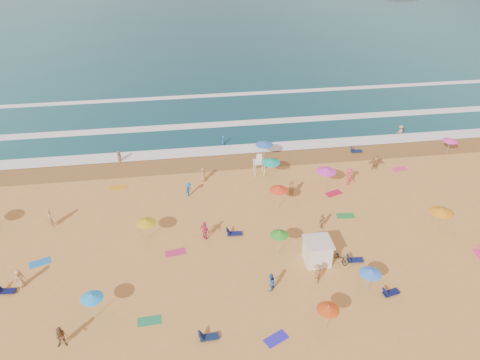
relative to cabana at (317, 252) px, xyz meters
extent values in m
plane|color=gold|center=(-2.09, 5.06, -1.00)|extent=(220.00, 220.00, 0.00)
cube|color=#0C4756|center=(-2.09, 89.06, -1.00)|extent=(220.00, 140.00, 0.18)
plane|color=olive|center=(-2.09, 17.56, -0.99)|extent=(220.00, 220.00, 0.00)
cube|color=white|center=(-2.09, 20.06, -0.90)|extent=(200.00, 2.20, 0.05)
cube|color=white|center=(-2.09, 27.06, -0.90)|extent=(200.00, 1.60, 0.05)
cube|color=white|center=(-2.09, 37.06, -0.90)|extent=(200.00, 1.20, 0.05)
cube|color=white|center=(0.00, 0.00, 0.00)|extent=(2.00, 2.00, 2.00)
cube|color=silver|center=(0.00, 0.00, 1.06)|extent=(2.20, 2.20, 0.12)
imported|color=black|center=(1.90, -0.30, -0.56)|extent=(1.19, 1.78, 0.89)
cone|color=#15B094|center=(-1.23, 13.65, 0.91)|extent=(1.98, 1.98, 0.35)
cone|color=blue|center=(-1.22, 17.52, 1.01)|extent=(1.99, 1.99, 0.35)
cone|color=#387FFF|center=(2.90, -3.91, 1.06)|extent=(1.68, 1.68, 0.35)
cone|color=gold|center=(-14.00, 4.87, 0.95)|extent=(1.74, 1.74, 0.35)
cone|color=#EE35BE|center=(3.81, 10.53, 1.27)|extent=(2.06, 2.06, 0.35)
cone|color=#FF3B1A|center=(-1.65, 7.81, 1.31)|extent=(1.77, 1.77, 0.35)
cone|color=green|center=(-2.96, 1.31, 1.24)|extent=(1.56, 1.56, 0.35)
cone|color=#D54711|center=(-1.31, -6.95, 1.16)|extent=(1.58, 1.58, 0.35)
cone|color=#1C9EF6|center=(-17.51, -3.52, 1.04)|extent=(1.61, 1.61, 0.35)
cone|color=#FF38B8|center=(19.74, 15.12, 1.20)|extent=(1.69, 1.69, 0.35)
cone|color=orange|center=(11.89, 2.44, 1.22)|extent=(1.99, 1.99, 0.35)
cube|color=#0E1246|center=(-24.56, -0.18, -0.83)|extent=(1.34, 0.66, 0.34)
cube|color=#0E1F4A|center=(-9.51, -6.65, -0.83)|extent=(1.32, 0.61, 0.34)
cube|color=#101451|center=(-6.32, 4.34, -0.83)|extent=(1.34, 0.65, 0.34)
cube|color=#0E1448|center=(4.63, -4.45, -0.83)|extent=(1.39, 0.84, 0.34)
cube|color=#0F1A4D|center=(3.17, -0.52, -0.83)|extent=(1.34, 0.67, 0.34)
cube|color=#0F1E4F|center=(9.83, 17.56, -0.83)|extent=(1.36, 0.72, 0.34)
cube|color=blue|center=(-22.84, 2.98, -0.98)|extent=(1.89, 1.40, 0.03)
cube|color=#218557|center=(-13.68, -4.49, -0.98)|extent=(1.75, 0.96, 0.03)
cube|color=orange|center=(-17.29, 13.75, -0.98)|extent=(1.74, 0.95, 0.03)
cube|color=#C12D5F|center=(-11.64, 2.67, -0.98)|extent=(1.82, 1.14, 0.03)
cube|color=#BA1739|center=(4.54, 9.56, -0.98)|extent=(1.89, 1.39, 0.03)
cube|color=#2C22D9|center=(-4.94, -7.30, -0.98)|extent=(1.91, 1.52, 0.03)
cube|color=#228B38|center=(4.48, 5.71, -0.98)|extent=(1.76, 0.99, 0.03)
cube|color=#F6396D|center=(13.21, 13.14, -0.98)|extent=(1.84, 1.20, 0.03)
imported|color=#D7356A|center=(-8.95, 4.20, -0.10)|extent=(1.06, 1.06, 1.81)
imported|color=brown|center=(-17.51, 19.15, -0.45)|extent=(0.77, 0.92, 1.59)
imported|color=#E3B677|center=(-0.62, -2.24, -0.17)|extent=(0.83, 1.62, 1.67)
imported|color=tan|center=(-22.79, 7.85, -0.06)|extent=(0.79, 0.82, 1.89)
imported|color=#B47753|center=(-8.45, 13.80, -0.21)|extent=(0.80, 0.54, 1.59)
imported|color=blue|center=(-4.43, -2.69, -0.21)|extent=(0.94, 0.97, 1.58)
imported|color=tan|center=(-23.63, 0.40, -0.18)|extent=(0.94, 0.94, 1.65)
imported|color=#AB794F|center=(10.49, 13.61, -0.18)|extent=(1.53, 0.50, 1.65)
imported|color=#276DB6|center=(-10.08, 11.15, -0.24)|extent=(1.01, 1.13, 1.52)
imported|color=brown|center=(-19.38, -5.85, -0.13)|extent=(0.87, 0.68, 1.75)
imported|color=brown|center=(0.15, 9.75, -0.06)|extent=(0.77, 0.82, 1.88)
imported|color=#DA3650|center=(6.58, 11.06, -0.09)|extent=(0.93, 1.30, 1.83)
imported|color=tan|center=(1.67, 4.25, -0.22)|extent=(0.94, 0.90, 1.57)
imported|color=tan|center=(16.75, 21.07, -0.45)|extent=(1.17, 0.90, 1.59)
imported|color=#2663B2|center=(-5.50, 21.50, -0.50)|extent=(0.54, 0.64, 1.50)
camera|label=1|loc=(-10.39, -28.17, 25.59)|focal=35.00mm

